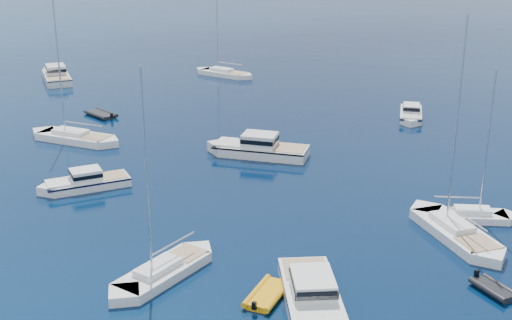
{
  "coord_description": "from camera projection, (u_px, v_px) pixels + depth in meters",
  "views": [
    {
      "loc": [
        28.4,
        -17.09,
        20.87
      ],
      "look_at": [
        -1.97,
        25.71,
        2.2
      ],
      "focal_mm": 48.26,
      "sensor_mm": 36.0,
      "label": 1
    }
  ],
  "objects": [
    {
      "name": "motor_cruiser_right",
      "position": [
        313.0,
        309.0,
        38.64
      ],
      "size": [
        8.73,
        9.67,
        2.63
      ],
      "primitive_type": null,
      "rotation": [
        0.0,
        0.0,
        3.83
      ],
      "color": "white",
      "rests_on": "ground"
    },
    {
      "name": "motor_cruiser_left",
      "position": [
        85.0,
        188.0,
        55.8
      ],
      "size": [
        6.01,
        8.07,
        2.07
      ],
      "primitive_type": null,
      "rotation": [
        0.0,
        0.0,
        2.63
      ],
      "color": "white",
      "rests_on": "ground"
    },
    {
      "name": "motor_cruiser_centre",
      "position": [
        258.0,
        155.0,
        63.49
      ],
      "size": [
        10.7,
        6.45,
        2.69
      ],
      "primitive_type": null,
      "rotation": [
        0.0,
        0.0,
        1.92
      ],
      "color": "silver",
      "rests_on": "ground"
    },
    {
      "name": "motor_cruiser_far_l",
      "position": [
        57.0,
        80.0,
        92.38
      ],
      "size": [
        10.41,
        8.37,
        2.72
      ],
      "primitive_type": null,
      "rotation": [
        0.0,
        0.0,
        0.99
      ],
      "color": "silver",
      "rests_on": "ground"
    },
    {
      "name": "motor_cruiser_horizon",
      "position": [
        411.0,
        118.0,
        75.02
      ],
      "size": [
        5.14,
        7.89,
        1.99
      ],
      "primitive_type": null,
      "rotation": [
        0.0,
        0.0,
        3.55
      ],
      "color": "white",
      "rests_on": "ground"
    },
    {
      "name": "sailboat_fore",
      "position": [
        163.0,
        276.0,
        42.17
      ],
      "size": [
        2.51,
        9.41,
        13.8
      ],
      "primitive_type": null,
      "rotation": [
        0.0,
        0.0,
        3.15
      ],
      "color": "silver",
      "rests_on": "ground"
    },
    {
      "name": "sailboat_mid_r",
      "position": [
        454.0,
        236.0,
        47.42
      ],
      "size": [
        10.21,
        8.57,
        15.66
      ],
      "primitive_type": null,
      "rotation": [
        0.0,
        0.0,
        0.93
      ],
      "color": "white",
      "rests_on": "ground"
    },
    {
      "name": "sailboat_mid_l",
      "position": [
        75.0,
        141.0,
        67.54
      ],
      "size": [
        11.07,
        4.93,
        15.77
      ],
      "primitive_type": null,
      "rotation": [
        0.0,
        0.0,
        1.78
      ],
      "color": "white",
      "rests_on": "ground"
    },
    {
      "name": "sailboat_centre",
      "position": [
        467.0,
        219.0,
        50.11
      ],
      "size": [
        7.85,
        5.78,
        11.62
      ],
      "primitive_type": null,
      "rotation": [
        0.0,
        0.0,
        5.25
      ],
      "color": "white",
      "rests_on": "ground"
    },
    {
      "name": "sailboat_far_l",
      "position": [
        224.0,
        76.0,
        95.07
      ],
      "size": [
        9.86,
        2.99,
        14.33
      ],
      "primitive_type": null,
      "rotation": [
        0.0,
        0.0,
        1.62
      ],
      "color": "white",
      "rests_on": "ground"
    },
    {
      "name": "tender_yellow",
      "position": [
        267.0,
        297.0,
        39.84
      ],
      "size": [
        2.81,
        4.14,
        0.95
      ],
      "primitive_type": null,
      "rotation": [
        0.0,
        0.0,
        0.21
      ],
      "color": "orange",
      "rests_on": "ground"
    },
    {
      "name": "tender_grey_near",
      "position": [
        493.0,
        292.0,
        40.39
      ],
      "size": [
        3.36,
        2.85,
        0.95
      ],
      "primitive_type": null,
      "rotation": [
        0.0,
        0.0,
        4.22
      ],
      "color": "black",
      "rests_on": "ground"
    },
    {
      "name": "tender_grey_far",
      "position": [
        101.0,
        116.0,
        75.93
      ],
      "size": [
        4.6,
        2.98,
        0.95
      ],
      "primitive_type": null,
      "rotation": [
        0.0,
        0.0,
        1.4
      ],
      "color": "black",
      "rests_on": "ground"
    }
  ]
}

